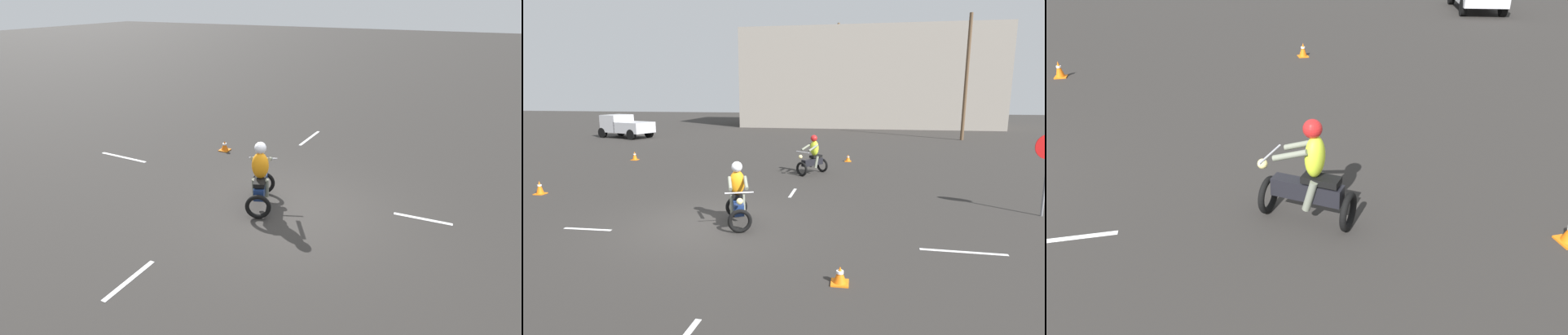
% 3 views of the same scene
% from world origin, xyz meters
% --- Properties ---
extents(motorcycle_rider_background, '(1.31, 1.48, 1.66)m').
position_xyz_m(motorcycle_rider_background, '(2.08, 7.17, 0.73)').
color(motorcycle_rider_background, black).
rests_on(motorcycle_rider_background, ground).
extents(traffic_cone_near_left, '(0.32, 0.32, 0.44)m').
position_xyz_m(traffic_cone_near_left, '(-7.28, 9.27, 0.21)').
color(traffic_cone_near_left, orange).
rests_on(traffic_cone_near_left, ground).
extents(traffic_cone_near_right, '(0.32, 0.32, 0.46)m').
position_xyz_m(traffic_cone_near_right, '(-6.71, 2.13, 0.22)').
color(traffic_cone_near_right, orange).
rests_on(traffic_cone_near_right, ground).
extents(lane_stripe_n, '(0.12, 1.25, 0.01)m').
position_xyz_m(lane_stripe_n, '(1.73, 3.72, 0.00)').
color(lane_stripe_n, silver).
rests_on(lane_stripe_n, ground).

